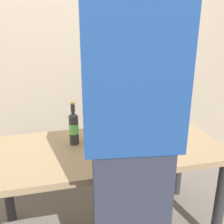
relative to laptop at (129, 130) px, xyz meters
name	(u,v)px	position (x,y,z in m)	size (l,w,h in m)	color
desk	(107,160)	(-0.20, -0.13, -0.15)	(1.59, 0.72, 0.72)	#9E8460
laptop	(129,130)	(0.00, 0.00, 0.00)	(0.30, 0.36, 0.21)	#383D4C
beer_bottle_green	(91,126)	(-0.29, -0.03, 0.07)	(0.07, 0.07, 0.31)	#1E5123
beer_bottle_dark	(74,127)	(-0.41, -0.03, 0.08)	(0.07, 0.07, 0.31)	#333333
person_figure	(132,146)	(-0.21, -0.71, 0.24)	(0.45, 0.31, 1.93)	#2D3347
back_wall	(87,49)	(-0.20, 0.68, 0.54)	(6.00, 0.10, 2.60)	tan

